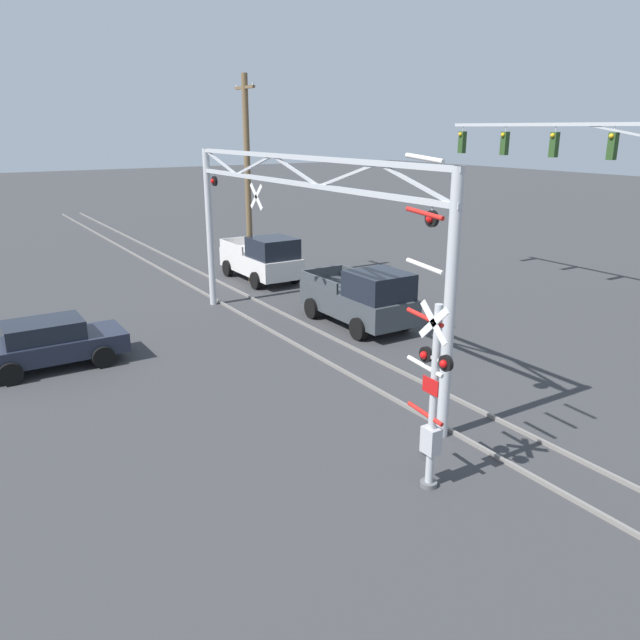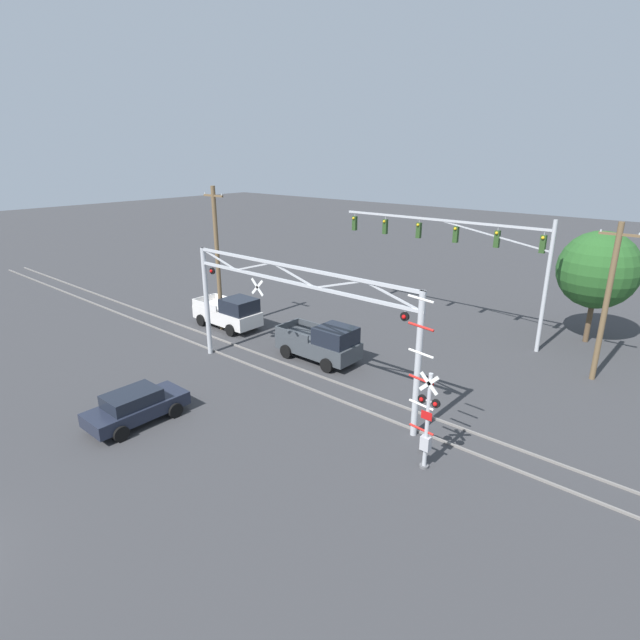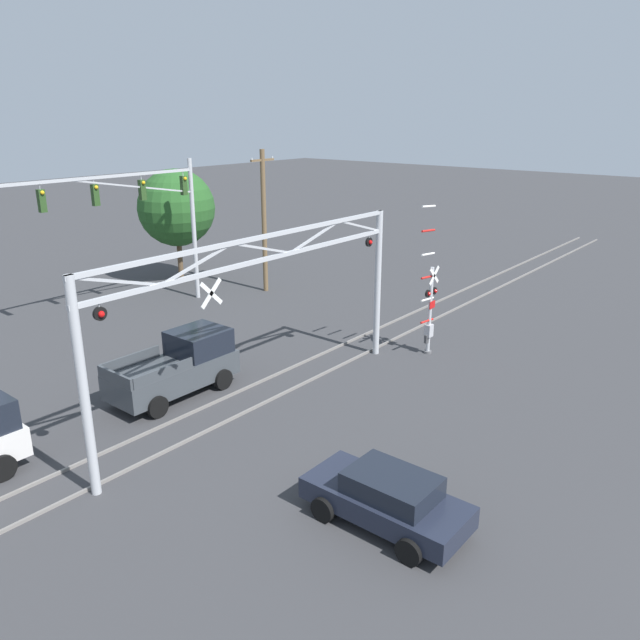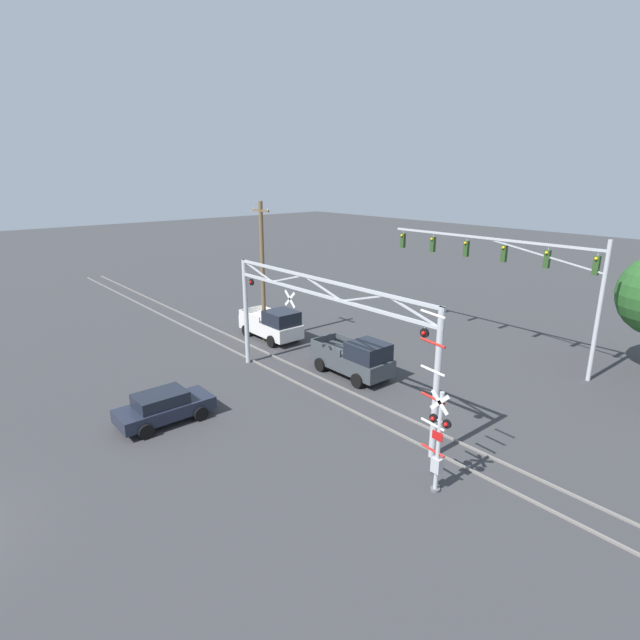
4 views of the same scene
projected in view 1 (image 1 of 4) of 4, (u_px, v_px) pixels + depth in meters
name	position (u px, v px, depth m)	size (l,w,h in m)	color
rail_track_near	(304.00, 349.00, 20.71)	(80.00, 0.08, 0.10)	gray
rail_track_far	(340.00, 341.00, 21.45)	(80.00, 0.08, 0.10)	gray
crossing_gantry	(295.00, 222.00, 19.33)	(14.11, 0.29, 6.31)	#B7BABF
crossing_signal_mast	(431.00, 389.00, 12.31)	(1.55, 0.35, 6.63)	#B7BABF
pickup_truck_lead	(362.00, 298.00, 22.96)	(4.94, 2.29, 2.24)	#3D4247
pickup_truck_following	(263.00, 259.00, 29.82)	(5.02, 2.29, 2.24)	silver
sedan_waiting	(49.00, 343.00, 19.10)	(2.10, 4.34, 1.50)	#1E2333
utility_pole_left	(248.00, 179.00, 28.64)	(1.80, 0.28, 9.39)	brown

